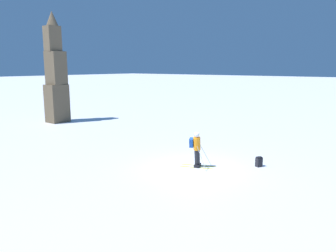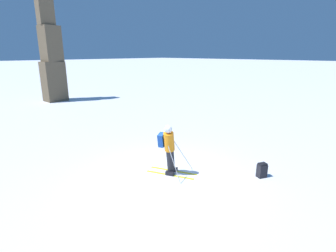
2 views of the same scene
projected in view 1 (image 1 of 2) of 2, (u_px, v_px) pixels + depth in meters
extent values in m
plane|color=white|center=(194.00, 168.00, 15.93)|extent=(300.00, 300.00, 0.00)
cube|color=yellow|center=(197.00, 168.00, 16.03)|extent=(0.73, 1.64, 0.01)
cube|color=yellow|center=(198.00, 165.00, 16.38)|extent=(0.73, 1.64, 0.01)
cube|color=black|center=(197.00, 166.00, 16.02)|extent=(0.23, 0.31, 0.12)
cube|color=black|center=(198.00, 164.00, 16.36)|extent=(0.23, 0.31, 0.12)
cylinder|color=black|center=(197.00, 157.00, 16.01)|extent=(0.48, 0.40, 0.85)
cylinder|color=orange|center=(197.00, 143.00, 15.75)|extent=(0.55, 0.49, 0.69)
sphere|color=tan|center=(197.00, 135.00, 15.59)|extent=(0.34, 0.31, 0.27)
sphere|color=silver|center=(197.00, 135.00, 15.58)|extent=(0.39, 0.36, 0.31)
cube|color=#194293|center=(192.00, 143.00, 15.81)|extent=(0.40, 0.30, 0.49)
cylinder|color=#B7B7BC|center=(202.00, 159.00, 15.51)|extent=(0.05, 0.55, 1.17)
cylinder|color=#B7B7BC|center=(205.00, 153.00, 16.30)|extent=(0.82, 0.25, 1.26)
cube|color=brown|center=(57.00, 103.00, 28.86)|extent=(1.68, 1.43, 3.32)
cube|color=brown|center=(56.00, 68.00, 28.32)|extent=(1.56, 1.43, 2.85)
cube|color=brown|center=(52.00, 39.00, 27.84)|extent=(1.23, 1.18, 2.09)
cone|color=brown|center=(52.00, 18.00, 27.56)|extent=(1.01, 1.01, 1.23)
cube|color=black|center=(259.00, 162.00, 16.16)|extent=(0.36, 0.33, 0.44)
cube|color=black|center=(259.00, 157.00, 16.12)|extent=(0.33, 0.29, 0.06)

